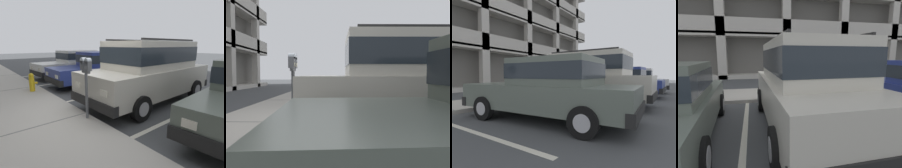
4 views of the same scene
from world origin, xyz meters
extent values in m
cube|color=#444749|center=(0.00, 0.00, -0.05)|extent=(80.00, 80.00, 0.10)
cube|color=#ADA89E|center=(0.00, 1.30, 0.06)|extent=(40.00, 2.20, 0.12)
cube|color=#606060|center=(-4.00, 1.30, 0.12)|extent=(0.03, 2.16, 0.00)
cube|color=#606060|center=(0.00, 1.30, 0.12)|extent=(0.03, 2.16, 0.00)
cube|color=#606060|center=(4.00, 1.30, 0.12)|extent=(0.03, 2.16, 0.00)
cube|color=silver|center=(-1.51, -1.40, 0.00)|extent=(0.12, 4.80, 0.01)
cube|color=silver|center=(1.51, -1.40, 0.00)|extent=(0.12, 4.80, 0.01)
cube|color=beige|center=(-0.13, -2.15, 0.73)|extent=(1.95, 4.74, 0.80)
cube|color=beige|center=(-0.13, -2.20, 1.55)|extent=(1.69, 2.95, 0.84)
cube|color=#232B33|center=(-0.13, -2.20, 1.57)|extent=(1.71, 2.98, 0.46)
cube|color=black|center=(-0.18, 0.15, 0.45)|extent=(1.88, 0.20, 0.24)
cube|color=black|center=(-0.08, -4.46, 0.45)|extent=(1.88, 0.20, 0.24)
cube|color=silver|center=(0.38, 0.22, 0.81)|extent=(0.24, 0.04, 0.14)
cube|color=silver|center=(-0.76, 0.19, 0.81)|extent=(0.24, 0.04, 0.14)
cylinder|color=black|center=(0.74, -0.68, 0.33)|extent=(0.22, 0.66, 0.66)
cylinder|color=#B2B2B7|center=(0.74, -0.68, 0.33)|extent=(0.23, 0.37, 0.36)
cylinder|color=black|center=(-1.07, -0.72, 0.33)|extent=(0.22, 0.66, 0.66)
cylinder|color=#B2B2B7|center=(-1.07, -0.72, 0.33)|extent=(0.23, 0.37, 0.36)
cylinder|color=black|center=(0.80, -3.59, 0.33)|extent=(0.22, 0.66, 0.66)
cylinder|color=#B2B2B7|center=(0.80, -3.59, 0.33)|extent=(0.23, 0.37, 0.36)
cylinder|color=black|center=(-1.00, -3.63, 0.33)|extent=(0.22, 0.66, 0.66)
cylinder|color=#B2B2B7|center=(-1.00, -3.63, 0.33)|extent=(0.23, 0.37, 0.36)
cube|color=black|center=(0.56, -2.19, 2.01)|extent=(0.11, 2.62, 0.05)
cube|color=black|center=(-0.82, -2.22, 2.01)|extent=(0.11, 2.62, 0.05)
cube|color=black|center=(-3.11, -0.19, 0.42)|extent=(1.74, 0.29, 0.24)
cube|color=silver|center=(-2.58, -0.10, 0.66)|extent=(0.24, 0.05, 0.14)
cylinder|color=black|center=(-2.21, -0.92, 0.30)|extent=(0.21, 0.61, 0.60)
cylinder|color=#B2B2B7|center=(-2.21, -0.92, 0.30)|extent=(0.20, 0.34, 0.33)
cylinder|color=black|center=(-2.01, -3.64, 0.30)|extent=(0.21, 0.61, 0.60)
cylinder|color=#B2B2B7|center=(-2.01, -3.64, 0.30)|extent=(0.20, 0.34, 0.33)
cube|color=black|center=(3.25, -0.18, 0.42)|extent=(1.74, 0.18, 0.24)
cube|color=silver|center=(3.77, -0.14, 0.66)|extent=(0.24, 0.03, 0.14)
cube|color=silver|center=(2.72, -0.13, 0.66)|extent=(0.24, 0.03, 0.14)
cylinder|color=black|center=(2.41, -0.97, 0.30)|extent=(0.17, 0.60, 0.60)
cylinder|color=#B2B2B7|center=(2.41, -0.97, 0.30)|extent=(0.18, 0.33, 0.33)
cylinder|color=#595B60|center=(-0.29, 0.35, 0.67)|extent=(0.07, 0.07, 1.11)
cube|color=#595B60|center=(-0.29, 0.35, 1.26)|extent=(0.28, 0.06, 0.06)
cube|color=#515459|center=(-0.39, 0.35, 1.40)|extent=(0.15, 0.11, 0.22)
cylinder|color=#9EA8B2|center=(-0.39, 0.35, 1.51)|extent=(0.15, 0.11, 0.15)
cube|color=#B7B293|center=(-0.39, 0.29, 1.36)|extent=(0.08, 0.01, 0.08)
cube|color=#515459|center=(-0.19, 0.35, 1.40)|extent=(0.15, 0.11, 0.22)
cylinder|color=#9EA8B2|center=(-0.19, 0.35, 1.51)|extent=(0.15, 0.11, 0.15)
cube|color=#B7B293|center=(-0.19, 0.29, 1.36)|extent=(0.08, 0.01, 0.08)
cube|color=#64625C|center=(1.26, 12.42, 6.00)|extent=(31.36, 8.80, 12.00)
cube|color=#B7B2A8|center=(1.26, 11.82, 0.15)|extent=(32.00, 10.00, 0.30)
cube|color=#B7B2A8|center=(1.26, 11.82, 3.15)|extent=(32.00, 10.00, 0.30)
cube|color=#B7B2A8|center=(1.26, 6.92, 3.70)|extent=(32.00, 0.20, 1.10)
cube|color=#B7B2A8|center=(1.26, 11.82, 6.15)|extent=(32.00, 10.00, 0.30)
cube|color=#B7B2A8|center=(10.40, 7.07, 6.00)|extent=(0.60, 0.50, 12.00)
cylinder|color=gold|center=(3.24, 0.65, 0.40)|extent=(0.20, 0.20, 0.55)
sphere|color=gold|center=(3.24, 0.65, 0.73)|extent=(0.18, 0.18, 0.18)
cylinder|color=gold|center=(3.24, 0.50, 0.42)|extent=(0.08, 0.10, 0.08)
cylinder|color=gold|center=(3.39, 0.65, 0.42)|extent=(0.10, 0.07, 0.07)
camera|label=1|loc=(-3.76, 2.42, 1.86)|focal=28.00mm
camera|label=2|loc=(-4.70, -0.62, 1.17)|focal=35.00mm
camera|label=3|loc=(-6.40, -5.17, 1.14)|focal=28.00mm
camera|label=4|loc=(-1.31, -5.98, 1.67)|focal=28.00mm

